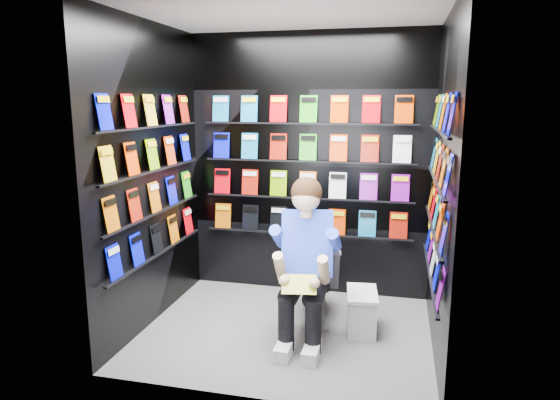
# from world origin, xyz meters

# --- Properties ---
(floor) EXTENTS (2.40, 2.40, 0.00)m
(floor) POSITION_xyz_m (0.00, 0.00, 0.00)
(floor) COLOR #5B5B59
(floor) RESTS_ON ground
(ceiling) EXTENTS (2.40, 2.40, 0.00)m
(ceiling) POSITION_xyz_m (0.00, 0.00, 2.60)
(ceiling) COLOR white
(ceiling) RESTS_ON floor
(wall_back) EXTENTS (2.40, 0.04, 2.60)m
(wall_back) POSITION_xyz_m (0.00, 1.00, 1.30)
(wall_back) COLOR black
(wall_back) RESTS_ON floor
(wall_front) EXTENTS (2.40, 0.04, 2.60)m
(wall_front) POSITION_xyz_m (0.00, -1.00, 1.30)
(wall_front) COLOR black
(wall_front) RESTS_ON floor
(wall_left) EXTENTS (0.04, 2.00, 2.60)m
(wall_left) POSITION_xyz_m (-1.20, 0.00, 1.30)
(wall_left) COLOR black
(wall_left) RESTS_ON floor
(wall_right) EXTENTS (0.04, 2.00, 2.60)m
(wall_right) POSITION_xyz_m (1.20, 0.00, 1.30)
(wall_right) COLOR black
(wall_right) RESTS_ON floor
(comics_back) EXTENTS (2.10, 0.06, 1.37)m
(comics_back) POSITION_xyz_m (0.00, 0.97, 1.31)
(comics_back) COLOR #C45D08
(comics_back) RESTS_ON wall_back
(comics_left) EXTENTS (0.06, 1.70, 1.37)m
(comics_left) POSITION_xyz_m (-1.17, 0.00, 1.31)
(comics_left) COLOR #C45D08
(comics_left) RESTS_ON wall_left
(comics_right) EXTENTS (0.06, 1.70, 1.37)m
(comics_right) POSITION_xyz_m (1.17, 0.00, 1.31)
(comics_right) COLOR #C45D08
(comics_right) RESTS_ON wall_right
(toilet) EXTENTS (0.54, 0.81, 0.73)m
(toilet) POSITION_xyz_m (0.18, 0.36, 0.37)
(toilet) COLOR white
(toilet) RESTS_ON floor
(longbox) EXTENTS (0.28, 0.44, 0.32)m
(longbox) POSITION_xyz_m (0.62, 0.17, 0.16)
(longbox) COLOR silver
(longbox) RESTS_ON floor
(longbox_lid) EXTENTS (0.30, 0.47, 0.03)m
(longbox_lid) POSITION_xyz_m (0.62, 0.17, 0.33)
(longbox_lid) COLOR silver
(longbox_lid) RESTS_ON longbox
(reader) EXTENTS (0.68, 0.89, 1.49)m
(reader) POSITION_xyz_m (0.18, -0.02, 0.79)
(reader) COLOR blue
(reader) RESTS_ON toilet
(held_comic) EXTENTS (0.28, 0.19, 0.11)m
(held_comic) POSITION_xyz_m (0.18, -0.37, 0.58)
(held_comic) COLOR green
(held_comic) RESTS_ON reader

